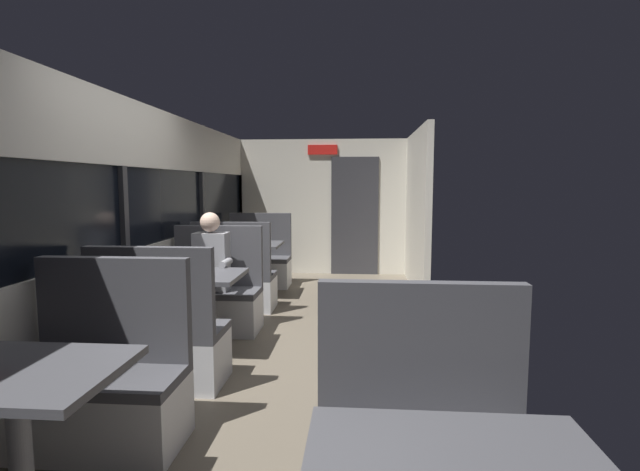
# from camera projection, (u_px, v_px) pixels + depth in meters

# --- Properties ---
(ground_plane) EXTENTS (3.30, 9.20, 0.02)m
(ground_plane) POSITION_uv_depth(u_px,v_px,m) (288.00, 363.00, 4.17)
(ground_plane) COLOR #665B4C
(carriage_window_panel_left) EXTENTS (0.09, 8.48, 2.30)m
(carriage_window_panel_left) POSITION_uv_depth(u_px,v_px,m) (122.00, 234.00, 4.16)
(carriage_window_panel_left) COLOR beige
(carriage_window_panel_left) RESTS_ON ground_plane
(carriage_end_bulkhead) EXTENTS (2.90, 0.11, 2.30)m
(carriage_end_bulkhead) POSITION_uv_depth(u_px,v_px,m) (326.00, 208.00, 8.20)
(carriage_end_bulkhead) COLOR beige
(carriage_end_bulkhead) RESTS_ON ground_plane
(carriage_aisle_panel_right) EXTENTS (0.08, 2.40, 2.30)m
(carriage_aisle_panel_right) POSITION_uv_depth(u_px,v_px,m) (417.00, 211.00, 6.91)
(carriage_aisle_panel_right) COLOR beige
(carriage_aisle_panel_right) RESTS_ON ground_plane
(dining_table_near_window) EXTENTS (0.90, 0.70, 0.74)m
(dining_table_near_window) POSITION_uv_depth(u_px,v_px,m) (16.00, 391.00, 2.10)
(dining_table_near_window) COLOR #9E9EA3
(dining_table_near_window) RESTS_ON ground_plane
(bench_near_window_facing_entry) EXTENTS (0.95, 0.50, 1.10)m
(bench_near_window_facing_entry) POSITION_uv_depth(u_px,v_px,m) (103.00, 390.00, 2.83)
(bench_near_window_facing_entry) COLOR silver
(bench_near_window_facing_entry) RESTS_ON ground_plane
(dining_table_mid_window) EXTENTS (0.90, 0.70, 0.74)m
(dining_table_mid_window) POSITION_uv_depth(u_px,v_px,m) (191.00, 285.00, 4.31)
(dining_table_mid_window) COLOR #9E9EA3
(dining_table_mid_window) RESTS_ON ground_plane
(bench_mid_window_facing_end) EXTENTS (0.95, 0.50, 1.10)m
(bench_mid_window_facing_end) POSITION_uv_depth(u_px,v_px,m) (161.00, 344.00, 3.65)
(bench_mid_window_facing_end) COLOR silver
(bench_mid_window_facing_end) RESTS_ON ground_plane
(bench_mid_window_facing_entry) EXTENTS (0.95, 0.50, 1.10)m
(bench_mid_window_facing_entry) POSITION_uv_depth(u_px,v_px,m) (215.00, 300.00, 5.04)
(bench_mid_window_facing_entry) COLOR silver
(bench_mid_window_facing_entry) RESTS_ON ground_plane
(dining_table_far_window) EXTENTS (0.90, 0.70, 0.74)m
(dining_table_far_window) POSITION_uv_depth(u_px,v_px,m) (248.00, 251.00, 6.52)
(dining_table_far_window) COLOR #9E9EA3
(dining_table_far_window) RESTS_ON ground_plane
(bench_far_window_facing_end) EXTENTS (0.95, 0.50, 1.10)m
(bench_far_window_facing_end) POSITION_uv_depth(u_px,v_px,m) (235.00, 283.00, 5.86)
(bench_far_window_facing_end) COLOR silver
(bench_far_window_facing_end) RESTS_ON ground_plane
(bench_far_window_facing_entry) EXTENTS (0.95, 0.50, 1.10)m
(bench_far_window_facing_entry) POSITION_uv_depth(u_px,v_px,m) (259.00, 264.00, 7.25)
(bench_far_window_facing_entry) COLOR silver
(bench_far_window_facing_entry) RESTS_ON ground_plane
(bench_front_aisle_facing_entry) EXTENTS (0.95, 0.50, 1.10)m
(bench_front_aisle_facing_entry) POSITION_uv_depth(u_px,v_px,m) (423.00, 463.00, 2.09)
(bench_front_aisle_facing_entry) COLOR silver
(bench_front_aisle_facing_entry) RESTS_ON ground_plane
(seated_passenger) EXTENTS (0.47, 0.55, 1.26)m
(seated_passenger) POSITION_uv_depth(u_px,v_px,m) (213.00, 282.00, 4.94)
(seated_passenger) COLOR #26262D
(seated_passenger) RESTS_ON ground_plane
(coffee_cup_primary) EXTENTS (0.07, 0.07, 0.09)m
(coffee_cup_primary) POSITION_uv_depth(u_px,v_px,m) (207.00, 272.00, 4.15)
(coffee_cup_primary) COLOR #B23333
(coffee_cup_primary) RESTS_ON dining_table_mid_window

